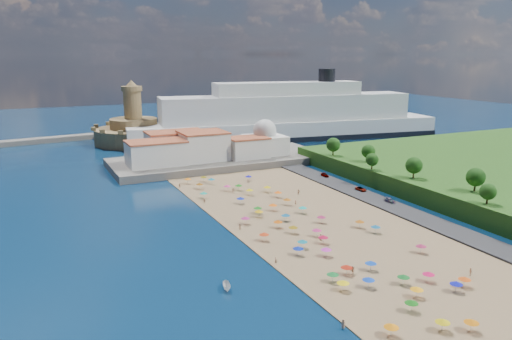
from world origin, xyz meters
TOP-DOWN VIEW (x-y plane):
  - ground at (0.00, 0.00)m, footprint 700.00×700.00m
  - terrace at (10.00, 73.00)m, footprint 90.00×36.00m
  - jetty at (-12.00, 108.00)m, footprint 18.00×70.00m
  - waterfront_buildings at (-3.05, 73.64)m, footprint 57.00×29.00m
  - domed_building at (30.00, 71.00)m, footprint 16.00×16.00m
  - fortress at (-12.00, 138.00)m, footprint 40.00×40.00m
  - cruise_ship at (66.48, 116.80)m, footprint 173.29×49.43m
  - beach_parasols at (-1.48, -13.10)m, footprint 32.78×115.95m
  - beachgoers at (-1.93, -3.68)m, footprint 36.54×99.84m
  - moored_boats at (-29.00, -48.97)m, footprint 6.83×30.97m
  - parked_cars at (36.00, 13.70)m, footprint 2.34×40.64m
  - hillside_trees at (48.41, -7.71)m, footprint 14.55×106.33m

SIDE VIEW (x-z plane):
  - ground at x=0.00m, z-range 0.00..0.00m
  - moored_boats at x=-29.00m, z-range 0.00..1.46m
  - beachgoers at x=-1.93m, z-range 0.18..2.08m
  - jetty at x=-12.00m, z-range 0.00..2.40m
  - parked_cars at x=36.00m, z-range 0.64..2.02m
  - terrace at x=10.00m, z-range 0.00..3.00m
  - beach_parasols at x=-1.48m, z-range 1.05..3.25m
  - fortress at x=-12.00m, z-range -9.52..22.88m
  - waterfront_buildings at x=-3.05m, z-range 2.38..13.38m
  - domed_building at x=30.00m, z-range 1.47..16.47m
  - hillside_trees at x=48.41m, z-range 6.29..13.91m
  - cruise_ship at x=66.48m, z-range -7.64..29.85m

